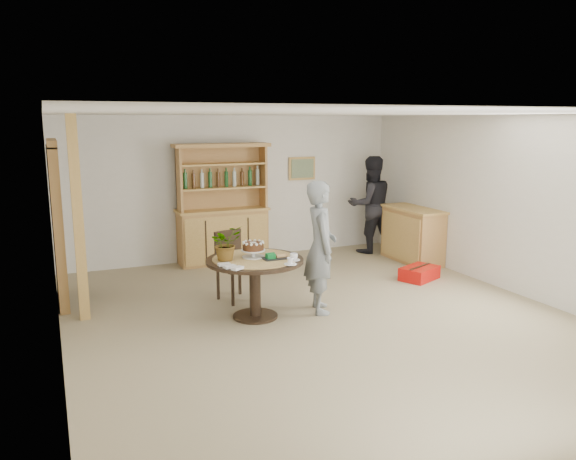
{
  "coord_description": "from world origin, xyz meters",
  "views": [
    {
      "loc": [
        -3.0,
        -5.88,
        2.43
      ],
      "look_at": [
        -0.24,
        0.54,
        1.05
      ],
      "focal_mm": 35.0,
      "sensor_mm": 36.0,
      "label": 1
    }
  ],
  "objects_px": {
    "adult_person": "(370,205)",
    "red_suitcase": "(419,273)",
    "hutch": "(222,223)",
    "dining_chair": "(233,261)",
    "sideboard": "(413,235)",
    "teen_boy": "(320,247)",
    "dining_table": "(255,270)"
  },
  "relations": [
    {
      "from": "dining_table",
      "to": "teen_boy",
      "type": "height_order",
      "value": "teen_boy"
    },
    {
      "from": "hutch",
      "to": "teen_boy",
      "type": "xyz_separation_m",
      "value": [
        0.41,
        -2.93,
        0.16
      ]
    },
    {
      "from": "dining_table",
      "to": "red_suitcase",
      "type": "relative_size",
      "value": 1.69
    },
    {
      "from": "red_suitcase",
      "to": "sideboard",
      "type": "bearing_deg",
      "value": 36.41
    },
    {
      "from": "dining_table",
      "to": "dining_chair",
      "type": "height_order",
      "value": "dining_chair"
    },
    {
      "from": "sideboard",
      "to": "dining_chair",
      "type": "bearing_deg",
      "value": -167.78
    },
    {
      "from": "hutch",
      "to": "dining_table",
      "type": "xyz_separation_m",
      "value": [
        -0.44,
        -2.83,
        -0.08
      ]
    },
    {
      "from": "hutch",
      "to": "dining_chair",
      "type": "distance_m",
      "value": 2.06
    },
    {
      "from": "adult_person",
      "to": "red_suitcase",
      "type": "height_order",
      "value": "adult_person"
    },
    {
      "from": "hutch",
      "to": "dining_chair",
      "type": "bearing_deg",
      "value": -102.98
    },
    {
      "from": "dining_table",
      "to": "dining_chair",
      "type": "xyz_separation_m",
      "value": [
        -0.02,
        0.83,
        -0.07
      ]
    },
    {
      "from": "sideboard",
      "to": "red_suitcase",
      "type": "relative_size",
      "value": 1.77
    },
    {
      "from": "dining_chair",
      "to": "adult_person",
      "type": "height_order",
      "value": "adult_person"
    },
    {
      "from": "sideboard",
      "to": "teen_boy",
      "type": "bearing_deg",
      "value": -147.34
    },
    {
      "from": "teen_boy",
      "to": "red_suitcase",
      "type": "height_order",
      "value": "teen_boy"
    },
    {
      "from": "dining_chair",
      "to": "sideboard",
      "type": "bearing_deg",
      "value": -3.8
    },
    {
      "from": "teen_boy",
      "to": "red_suitcase",
      "type": "bearing_deg",
      "value": -55.68
    },
    {
      "from": "adult_person",
      "to": "dining_table",
      "type": "bearing_deg",
      "value": 42.77
    },
    {
      "from": "dining_table",
      "to": "red_suitcase",
      "type": "xyz_separation_m",
      "value": [
        2.91,
        0.58,
        -0.5
      ]
    },
    {
      "from": "sideboard",
      "to": "teen_boy",
      "type": "distance_m",
      "value": 3.14
    },
    {
      "from": "adult_person",
      "to": "red_suitcase",
      "type": "distance_m",
      "value": 2.08
    },
    {
      "from": "hutch",
      "to": "dining_table",
      "type": "height_order",
      "value": "hutch"
    },
    {
      "from": "sideboard",
      "to": "dining_table",
      "type": "xyz_separation_m",
      "value": [
        -3.48,
        -1.58,
        0.13
      ]
    },
    {
      "from": "sideboard",
      "to": "dining_table",
      "type": "distance_m",
      "value": 3.83
    },
    {
      "from": "adult_person",
      "to": "red_suitcase",
      "type": "relative_size",
      "value": 2.51
    },
    {
      "from": "sideboard",
      "to": "teen_boy",
      "type": "relative_size",
      "value": 0.75
    },
    {
      "from": "sideboard",
      "to": "dining_chair",
      "type": "distance_m",
      "value": 3.58
    },
    {
      "from": "hutch",
      "to": "sideboard",
      "type": "height_order",
      "value": "hutch"
    },
    {
      "from": "sideboard",
      "to": "adult_person",
      "type": "height_order",
      "value": "adult_person"
    },
    {
      "from": "sideboard",
      "to": "adult_person",
      "type": "xyz_separation_m",
      "value": [
        -0.31,
        0.9,
        0.42
      ]
    },
    {
      "from": "dining_table",
      "to": "teen_boy",
      "type": "distance_m",
      "value": 0.89
    },
    {
      "from": "hutch",
      "to": "dining_chair",
      "type": "xyz_separation_m",
      "value": [
        -0.46,
        -2.0,
        -0.15
      ]
    }
  ]
}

